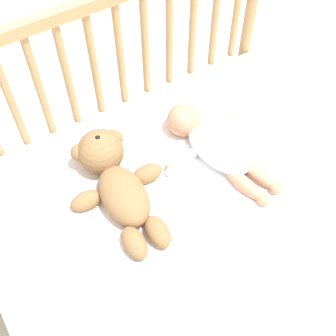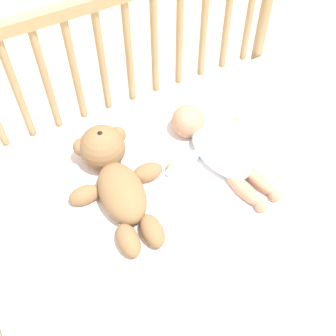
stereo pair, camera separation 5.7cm
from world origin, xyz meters
TOP-DOWN VIEW (x-y plane):
  - ground_plane at (0.00, 0.00)m, footprint 12.00×12.00m
  - crib_mattress at (0.00, 0.00)m, footprint 1.07×0.62m
  - crib_rail at (0.00, 0.33)m, footprint 1.07×0.04m
  - blanket at (0.02, -0.01)m, footprint 0.82×0.54m
  - teddy_bear at (-0.14, 0.05)m, footprint 0.28×0.40m
  - baby at (0.16, 0.01)m, footprint 0.32×0.40m

SIDE VIEW (x-z plane):
  - ground_plane at x=0.00m, z-range 0.00..0.00m
  - crib_mattress at x=0.00m, z-range 0.00..0.54m
  - blanket at x=0.02m, z-range 0.54..0.54m
  - baby at x=0.16m, z-range 0.52..0.62m
  - teddy_bear at x=-0.14m, z-range 0.52..0.66m
  - crib_rail at x=0.00m, z-range 0.19..1.13m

